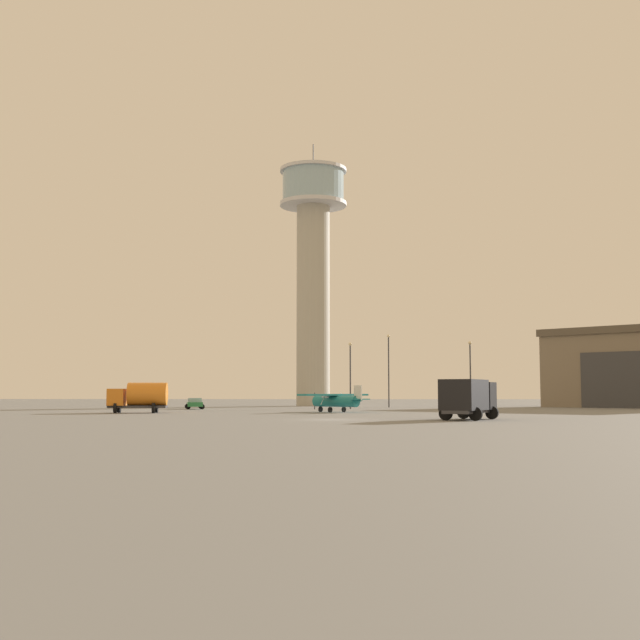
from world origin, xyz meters
TOP-DOWN VIEW (x-y plane):
  - ground_plane at (0.00, 0.00)m, footprint 400.00×400.00m
  - control_tower at (-5.33, 64.02)m, footprint 10.47×10.47m
  - airplane_teal at (-0.37, 23.20)m, footprint 7.40×7.85m
  - truck_fuel_tanker_orange at (-20.06, 19.45)m, footprint 6.02×3.69m
  - truck_box_black at (10.28, -0.25)m, footprint 4.97×6.90m
  - car_green at (-18.48, 38.84)m, footprint 2.96×4.39m
  - light_post_east at (16.32, 45.30)m, footprint 0.44×0.44m
  - light_post_north at (0.79, 40.96)m, footprint 0.44×0.44m
  - light_post_centre at (5.93, 51.83)m, footprint 0.44×0.44m

SIDE VIEW (x-z plane):
  - ground_plane at x=0.00m, z-range 0.00..0.00m
  - car_green at x=-18.48m, z-range 0.05..1.42m
  - airplane_teal at x=-0.37m, z-range -0.09..2.67m
  - truck_fuel_tanker_orange at x=-20.06m, z-range 0.14..3.18m
  - truck_box_black at x=10.28m, z-range 0.21..3.20m
  - light_post_north at x=0.79m, z-range 0.82..9.17m
  - light_post_east at x=16.32m, z-range 0.83..9.56m
  - light_post_centre at x=5.93m, z-range 0.86..10.96m
  - control_tower at x=-5.33m, z-range 2.60..43.75m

